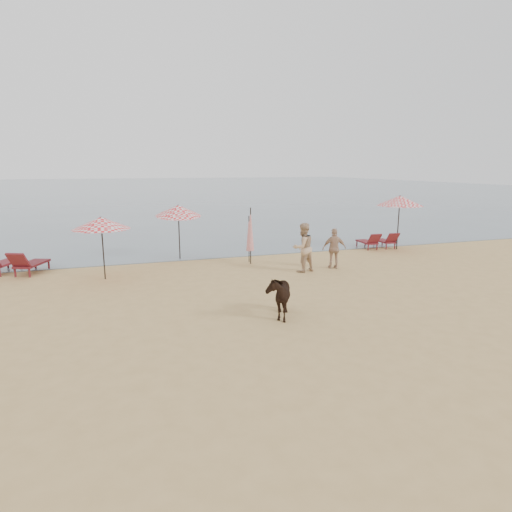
{
  "coord_description": "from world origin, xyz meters",
  "views": [
    {
      "loc": [
        -4.5,
        -8.66,
        4.11
      ],
      "look_at": [
        0.0,
        5.0,
        1.1
      ],
      "focal_mm": 30.0,
      "sensor_mm": 36.0,
      "label": 1
    }
  ],
  "objects_px": {
    "umbrella_open_left_b": "(178,210)",
    "beachgoer_right_a": "(303,248)",
    "umbrella_open_left_a": "(101,223)",
    "cow": "(278,295)",
    "umbrella_closed_left": "(251,230)",
    "beachgoer_right_b": "(334,248)",
    "umbrella_open_right": "(400,201)",
    "lounger_cluster_right": "(378,241)",
    "umbrella_closed_right": "(249,234)"
  },
  "relations": [
    {
      "from": "lounger_cluster_right",
      "to": "umbrella_open_right",
      "type": "bearing_deg",
      "value": -28.82
    },
    {
      "from": "beachgoer_right_a",
      "to": "umbrella_open_right",
      "type": "bearing_deg",
      "value": -171.47
    },
    {
      "from": "cow",
      "to": "beachgoer_right_b",
      "type": "distance_m",
      "value": 6.34
    },
    {
      "from": "lounger_cluster_right",
      "to": "umbrella_open_right",
      "type": "xyz_separation_m",
      "value": [
        0.8,
        -0.48,
        2.05
      ]
    },
    {
      "from": "umbrella_closed_left",
      "to": "beachgoer_right_b",
      "type": "distance_m",
      "value": 3.59
    },
    {
      "from": "umbrella_open_left_b",
      "to": "umbrella_closed_left",
      "type": "height_order",
      "value": "umbrella_open_left_b"
    },
    {
      "from": "umbrella_open_right",
      "to": "umbrella_closed_left",
      "type": "xyz_separation_m",
      "value": [
        -8.06,
        -0.88,
        -0.95
      ]
    },
    {
      "from": "umbrella_open_left_a",
      "to": "beachgoer_right_b",
      "type": "xyz_separation_m",
      "value": [
        8.93,
        -1.14,
        -1.27
      ]
    },
    {
      "from": "lounger_cluster_right",
      "to": "umbrella_closed_right",
      "type": "xyz_separation_m",
      "value": [
        -7.2,
        -0.95,
        0.85
      ]
    },
    {
      "from": "beachgoer_right_a",
      "to": "beachgoer_right_b",
      "type": "distance_m",
      "value": 1.47
    },
    {
      "from": "umbrella_closed_right",
      "to": "beachgoer_right_a",
      "type": "bearing_deg",
      "value": -57.74
    },
    {
      "from": "lounger_cluster_right",
      "to": "umbrella_open_left_a",
      "type": "bearing_deg",
      "value": -168.67
    },
    {
      "from": "umbrella_open_left_b",
      "to": "beachgoer_right_a",
      "type": "xyz_separation_m",
      "value": [
        4.3,
        -3.89,
        -1.23
      ]
    },
    {
      "from": "umbrella_open_left_b",
      "to": "umbrella_open_right",
      "type": "distance_m",
      "value": 10.86
    },
    {
      "from": "umbrella_open_right",
      "to": "beachgoer_right_a",
      "type": "xyz_separation_m",
      "value": [
        -6.5,
        -2.83,
        -1.47
      ]
    },
    {
      "from": "lounger_cluster_right",
      "to": "umbrella_closed_right",
      "type": "height_order",
      "value": "umbrella_closed_right"
    },
    {
      "from": "umbrella_open_right",
      "to": "umbrella_open_left_b",
      "type": "bearing_deg",
      "value": -167.07
    },
    {
      "from": "umbrella_open_left_a",
      "to": "beachgoer_right_b",
      "type": "height_order",
      "value": "umbrella_open_left_a"
    },
    {
      "from": "umbrella_open_left_b",
      "to": "umbrella_closed_left",
      "type": "xyz_separation_m",
      "value": [
        2.75,
        -1.93,
        -0.71
      ]
    },
    {
      "from": "umbrella_closed_left",
      "to": "beachgoer_right_a",
      "type": "bearing_deg",
      "value": -51.58
    },
    {
      "from": "umbrella_open_left_a",
      "to": "cow",
      "type": "relative_size",
      "value": 1.57
    },
    {
      "from": "umbrella_open_right",
      "to": "beachgoer_right_a",
      "type": "distance_m",
      "value": 7.25
    },
    {
      "from": "umbrella_closed_left",
      "to": "umbrella_closed_right",
      "type": "height_order",
      "value": "umbrella_closed_left"
    },
    {
      "from": "beachgoer_right_a",
      "to": "beachgoer_right_b",
      "type": "relative_size",
      "value": 1.18
    },
    {
      "from": "lounger_cluster_right",
      "to": "umbrella_closed_right",
      "type": "bearing_deg",
      "value": -170.09
    },
    {
      "from": "umbrella_closed_right",
      "to": "beachgoer_right_b",
      "type": "xyz_separation_m",
      "value": [
        2.95,
        -2.26,
        -0.42
      ]
    },
    {
      "from": "umbrella_open_left_b",
      "to": "beachgoer_right_a",
      "type": "distance_m",
      "value": 5.93
    },
    {
      "from": "umbrella_open_left_a",
      "to": "cow",
      "type": "height_order",
      "value": "umbrella_open_left_a"
    },
    {
      "from": "beachgoer_right_b",
      "to": "lounger_cluster_right",
      "type": "bearing_deg",
      "value": -128.55
    },
    {
      "from": "umbrella_open_left_a",
      "to": "beachgoer_right_b",
      "type": "distance_m",
      "value": 9.09
    },
    {
      "from": "cow",
      "to": "beachgoer_right_a",
      "type": "distance_m",
      "value": 5.38
    },
    {
      "from": "umbrella_closed_left",
      "to": "beachgoer_right_b",
      "type": "relative_size",
      "value": 1.46
    },
    {
      "from": "umbrella_open_right",
      "to": "umbrella_open_left_a",
      "type": "bearing_deg",
      "value": -155.02
    },
    {
      "from": "umbrella_open_left_b",
      "to": "beachgoer_right_a",
      "type": "height_order",
      "value": "umbrella_open_left_b"
    },
    {
      "from": "cow",
      "to": "beachgoer_right_a",
      "type": "height_order",
      "value": "beachgoer_right_a"
    },
    {
      "from": "lounger_cluster_right",
      "to": "beachgoer_right_a",
      "type": "relative_size",
      "value": 0.86
    },
    {
      "from": "umbrella_open_left_b",
      "to": "beachgoer_right_a",
      "type": "relative_size",
      "value": 1.3
    },
    {
      "from": "umbrella_open_left_a",
      "to": "umbrella_open_left_b",
      "type": "height_order",
      "value": "umbrella_open_left_b"
    },
    {
      "from": "lounger_cluster_right",
      "to": "umbrella_open_left_a",
      "type": "distance_m",
      "value": 13.45
    },
    {
      "from": "umbrella_closed_right",
      "to": "lounger_cluster_right",
      "type": "bearing_deg",
      "value": 7.48
    },
    {
      "from": "umbrella_closed_left",
      "to": "beachgoer_right_a",
      "type": "height_order",
      "value": "umbrella_closed_left"
    },
    {
      "from": "umbrella_open_left_b",
      "to": "umbrella_closed_right",
      "type": "bearing_deg",
      "value": -14.87
    },
    {
      "from": "umbrella_open_left_a",
      "to": "umbrella_open_left_b",
      "type": "distance_m",
      "value": 4.13
    },
    {
      "from": "umbrella_open_right",
      "to": "umbrella_closed_left",
      "type": "bearing_deg",
      "value": -155.28
    },
    {
      "from": "beachgoer_right_a",
      "to": "umbrella_open_left_b",
      "type": "bearing_deg",
      "value": -57.12
    },
    {
      "from": "umbrella_open_left_b",
      "to": "cow",
      "type": "xyz_separation_m",
      "value": [
        1.49,
        -8.46,
        -1.58
      ]
    },
    {
      "from": "beachgoer_right_b",
      "to": "umbrella_closed_left",
      "type": "bearing_deg",
      "value": -17.15
    },
    {
      "from": "umbrella_open_left_b",
      "to": "lounger_cluster_right",
      "type": "bearing_deg",
      "value": 10.3
    },
    {
      "from": "umbrella_open_left_a",
      "to": "umbrella_closed_right",
      "type": "height_order",
      "value": "umbrella_open_left_a"
    },
    {
      "from": "umbrella_open_left_b",
      "to": "umbrella_closed_left",
      "type": "distance_m",
      "value": 3.44
    }
  ]
}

